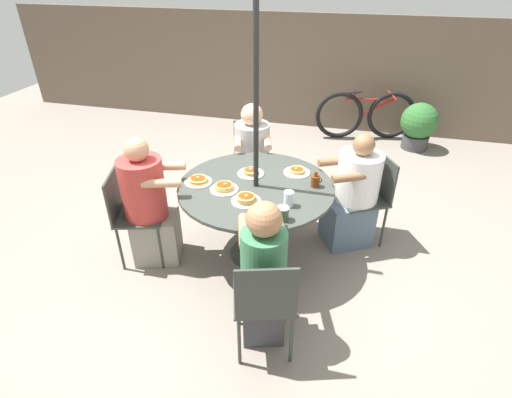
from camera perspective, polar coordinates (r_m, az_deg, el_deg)
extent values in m
plane|color=gray|center=(3.76, 0.00, -7.68)|extent=(12.00, 12.00, 0.00)
cube|color=brown|center=(6.43, 7.77, 17.44)|extent=(10.00, 0.06, 1.68)
cylinder|color=#383D38|center=(3.75, 0.00, -7.59)|extent=(0.48, 0.48, 0.01)
cylinder|color=#383D38|center=(3.55, 0.00, -3.34)|extent=(0.11, 0.11, 0.69)
cylinder|color=#383D38|center=(3.36, 0.00, 1.72)|extent=(1.32, 1.32, 0.03)
cylinder|color=black|center=(3.17, 0.00, 8.44)|extent=(0.04, 0.04, 2.27)
cylinder|color=#333833|center=(2.99, -2.52, -14.54)|extent=(0.02, 0.02, 0.45)
cylinder|color=#333833|center=(3.01, 4.21, -14.27)|extent=(0.02, 0.02, 0.45)
cylinder|color=#333833|center=(2.77, -2.41, -19.64)|extent=(0.02, 0.02, 0.45)
cylinder|color=#333833|center=(2.78, 5.07, -19.30)|extent=(0.02, 0.02, 0.45)
cube|color=#333833|center=(2.71, 1.14, -13.62)|extent=(0.50, 0.50, 0.02)
cube|color=#333833|center=(2.43, 1.51, -13.44)|extent=(0.37, 0.13, 0.39)
cube|color=#3D3D42|center=(2.95, 0.94, -15.34)|extent=(0.37, 0.39, 0.45)
cylinder|color=#38754C|center=(2.60, 1.10, -9.11)|extent=(0.30, 0.30, 0.48)
sphere|color=#A3704C|center=(2.39, 1.18, -2.92)|extent=(0.23, 0.23, 0.23)
cylinder|color=#A3704C|center=(2.68, -1.77, -4.61)|extent=(0.17, 0.34, 0.07)
cylinder|color=#A3704C|center=(2.69, 3.42, -4.44)|extent=(0.17, 0.34, 0.07)
cylinder|color=#333833|center=(3.74, 13.16, -4.62)|extent=(0.02, 0.02, 0.45)
cylinder|color=#333833|center=(3.99, 11.14, -1.82)|extent=(0.02, 0.02, 0.45)
cylinder|color=#333833|center=(3.89, 17.73, -3.84)|extent=(0.02, 0.02, 0.45)
cylinder|color=#333833|center=(4.13, 15.50, -1.19)|extent=(0.02, 0.02, 0.45)
cube|color=#333833|center=(3.81, 14.84, 0.06)|extent=(0.54, 0.54, 0.02)
cube|color=#333833|center=(3.80, 17.84, 3.02)|extent=(0.19, 0.35, 0.39)
cube|color=slate|center=(3.88, 12.82, -3.06)|extent=(0.53, 0.51, 0.45)
cylinder|color=white|center=(3.68, 14.47, 2.92)|extent=(0.39, 0.39, 0.47)
sphere|color=brown|center=(3.54, 15.15, 7.46)|extent=(0.19, 0.19, 0.19)
cylinder|color=brown|center=(3.42, 13.08, 2.99)|extent=(0.29, 0.20, 0.07)
cylinder|color=brown|center=(3.67, 11.07, 5.28)|extent=(0.29, 0.20, 0.07)
cylinder|color=#333833|center=(4.33, 1.79, 1.66)|extent=(0.02, 0.02, 0.45)
cylinder|color=#333833|center=(4.32, -2.75, 1.56)|extent=(0.02, 0.02, 0.45)
cylinder|color=#333833|center=(4.63, 1.49, 3.76)|extent=(0.02, 0.02, 0.45)
cylinder|color=#333833|center=(4.62, -2.76, 3.67)|extent=(0.02, 0.02, 0.45)
cube|color=#333833|center=(4.36, -0.57, 5.37)|extent=(0.50, 0.50, 0.02)
cube|color=#333833|center=(4.45, -0.67, 8.80)|extent=(0.37, 0.13, 0.39)
cube|color=beige|center=(4.37, -0.51, 1.98)|extent=(0.44, 0.47, 0.45)
cylinder|color=#B2B2B2|center=(4.21, -0.56, 7.71)|extent=(0.36, 0.36, 0.46)
sphere|color=#DBA884|center=(4.09, -0.59, 11.96)|extent=(0.23, 0.23, 0.23)
cylinder|color=#DBA884|center=(4.02, 1.64, 8.12)|extent=(0.15, 0.29, 0.07)
cylinder|color=#DBA884|center=(4.01, -2.60, 8.05)|extent=(0.15, 0.29, 0.07)
cylinder|color=#333833|center=(3.82, -12.68, -3.64)|extent=(0.02, 0.02, 0.45)
cylinder|color=#333833|center=(3.55, -13.48, -6.82)|extent=(0.02, 0.02, 0.45)
cylinder|color=#333833|center=(3.90, -17.64, -3.69)|extent=(0.02, 0.02, 0.45)
cylinder|color=#333833|center=(3.64, -18.81, -6.79)|extent=(0.02, 0.02, 0.45)
cube|color=#333833|center=(3.59, -16.18, -2.22)|extent=(0.50, 0.50, 0.02)
cube|color=#333833|center=(3.54, -19.68, 0.48)|extent=(0.13, 0.37, 0.39)
cube|color=gray|center=(3.70, -13.92, -5.18)|extent=(0.47, 0.44, 0.45)
cylinder|color=#B73833|center=(3.45, -15.84, 1.39)|extent=(0.37, 0.37, 0.54)
sphere|color=tan|center=(3.29, -16.74, 6.79)|extent=(0.20, 0.20, 0.20)
cylinder|color=tan|center=(3.47, -12.60, 4.59)|extent=(0.32, 0.16, 0.07)
cylinder|color=tan|center=(3.22, -13.35, 2.20)|extent=(0.32, 0.16, 0.07)
cylinder|color=white|center=(3.53, -0.75, 3.66)|extent=(0.23, 0.23, 0.01)
cylinder|color=tan|center=(3.52, -0.86, 3.79)|extent=(0.14, 0.14, 0.01)
cylinder|color=tan|center=(3.52, -0.67, 3.97)|extent=(0.14, 0.14, 0.01)
cylinder|color=tan|center=(3.51, -0.69, 4.08)|extent=(0.14, 0.14, 0.01)
ellipsoid|color=brown|center=(3.51, -0.76, 4.23)|extent=(0.11, 0.10, 0.00)
cube|color=#F4E084|center=(3.51, -0.75, 4.34)|extent=(0.03, 0.03, 0.01)
cylinder|color=white|center=(3.43, -8.23, 2.44)|extent=(0.23, 0.23, 0.01)
cylinder|color=tan|center=(3.42, -8.21, 2.54)|extent=(0.17, 0.17, 0.01)
cylinder|color=tan|center=(3.42, -8.22, 2.77)|extent=(0.16, 0.16, 0.01)
cylinder|color=tan|center=(3.41, -8.27, 2.88)|extent=(0.16, 0.16, 0.01)
ellipsoid|color=brown|center=(3.41, -8.28, 2.98)|extent=(0.13, 0.12, 0.00)
cube|color=#F4E084|center=(3.41, -8.33, 3.11)|extent=(0.03, 0.03, 0.01)
cylinder|color=white|center=(3.29, -4.56, 1.38)|extent=(0.23, 0.23, 0.01)
cylinder|color=tan|center=(3.29, -4.63, 1.59)|extent=(0.16, 0.16, 0.01)
cylinder|color=tan|center=(3.28, -4.62, 1.78)|extent=(0.16, 0.16, 0.01)
cylinder|color=tan|center=(3.28, -4.56, 1.97)|extent=(0.15, 0.15, 0.01)
ellipsoid|color=brown|center=(3.27, -4.59, 2.10)|extent=(0.12, 0.12, 0.00)
cube|color=#F4E084|center=(3.26, -4.45, 2.16)|extent=(0.02, 0.02, 0.01)
cylinder|color=white|center=(3.56, 5.86, 3.79)|extent=(0.23, 0.23, 0.01)
cylinder|color=tan|center=(3.56, 5.91, 3.97)|extent=(0.14, 0.14, 0.01)
cylinder|color=tan|center=(3.56, 5.91, 4.09)|extent=(0.14, 0.14, 0.01)
cylinder|color=tan|center=(3.56, 5.92, 4.24)|extent=(0.15, 0.15, 0.01)
ellipsoid|color=brown|center=(3.55, 5.89, 4.31)|extent=(0.11, 0.10, 0.00)
cube|color=#F4E084|center=(3.54, 5.76, 4.35)|extent=(0.02, 0.02, 0.01)
cylinder|color=white|center=(3.13, -1.41, -0.31)|extent=(0.23, 0.23, 0.01)
cylinder|color=tan|center=(3.12, -1.44, -0.10)|extent=(0.15, 0.15, 0.01)
cylinder|color=tan|center=(3.12, -1.31, 0.05)|extent=(0.16, 0.16, 0.01)
cylinder|color=tan|center=(3.11, -1.42, 0.22)|extent=(0.16, 0.16, 0.01)
cylinder|color=tan|center=(3.10, -1.51, 0.33)|extent=(0.15, 0.15, 0.01)
ellipsoid|color=brown|center=(3.10, -1.42, 0.48)|extent=(0.12, 0.11, 0.00)
cube|color=#F4E084|center=(3.09, -1.39, 0.52)|extent=(0.03, 0.03, 0.01)
cylinder|color=#602D0F|center=(3.35, 8.47, 2.52)|extent=(0.07, 0.07, 0.10)
cylinder|color=#602D0F|center=(3.32, 8.56, 3.55)|extent=(0.03, 0.03, 0.04)
torus|color=#602D0F|center=(3.34, 9.05, 2.66)|extent=(0.05, 0.01, 0.05)
cylinder|color=#33513D|center=(2.90, 3.86, -2.15)|extent=(0.08, 0.08, 0.10)
cylinder|color=white|center=(2.87, 3.90, -1.27)|extent=(0.09, 0.09, 0.01)
cylinder|color=silver|center=(3.06, 4.69, 0.03)|extent=(0.08, 0.08, 0.12)
torus|color=black|center=(6.15, 11.81, 11.62)|extent=(0.70, 0.23, 0.70)
torus|color=black|center=(6.34, 18.75, 11.23)|extent=(0.70, 0.23, 0.70)
cylinder|color=maroon|center=(6.16, 15.65, 13.53)|extent=(0.62, 0.18, 0.03)
cylinder|color=maroon|center=(6.23, 16.88, 12.39)|extent=(0.47, 0.14, 0.27)
cylinder|color=maroon|center=(6.10, 13.93, 14.07)|extent=(0.03, 0.03, 0.10)
ellipsoid|color=black|center=(6.08, 14.00, 14.63)|extent=(0.21, 0.11, 0.04)
cylinder|color=maroon|center=(6.23, 18.89, 13.85)|extent=(0.13, 0.43, 0.03)
cylinder|color=#3D3D3F|center=(6.19, 21.73, 7.62)|extent=(0.36, 0.36, 0.19)
sphere|color=#2D662D|center=(6.08, 22.31, 10.28)|extent=(0.50, 0.50, 0.50)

